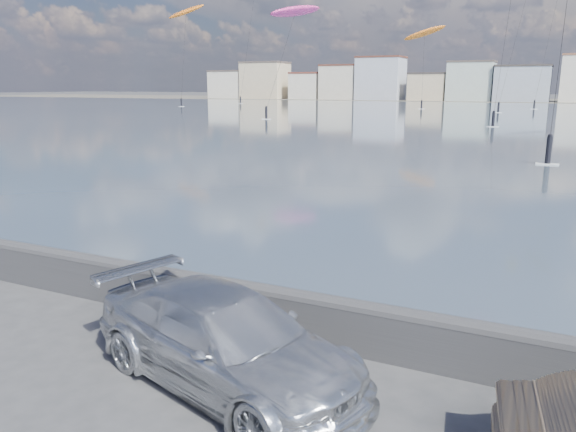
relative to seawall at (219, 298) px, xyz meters
The scene contains 9 objects.
ground 2.76m from the seawall, 90.00° to the right, with size 700.00×700.00×0.00m, color #333335.
bay_water 88.80m from the seawall, 90.00° to the left, with size 500.00×177.00×0.00m, color #475569.
far_shore_strip 197.30m from the seawall, 90.00° to the left, with size 500.00×60.00×0.00m, color #4C473D.
seawall is the anchor object (origin of this frame).
far_buildings 183.39m from the seawall, 89.59° to the left, with size 240.79×13.26×14.60m.
car_silver 2.48m from the seawall, 54.51° to the right, with size 2.23×5.49×1.59m, color silver.
kitesurfer_12 138.47m from the seawall, 125.75° to the left, with size 11.10×10.30×24.95m.
kitesurfer_18 123.52m from the seawall, 100.82° to the left, with size 9.22×10.28×18.48m.
kitesurfer_19 80.38m from the seawall, 113.89° to the left, with size 6.27×12.47×17.77m.
Camera 1 is at (6.17, -6.70, 4.97)m, focal length 35.00 mm.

